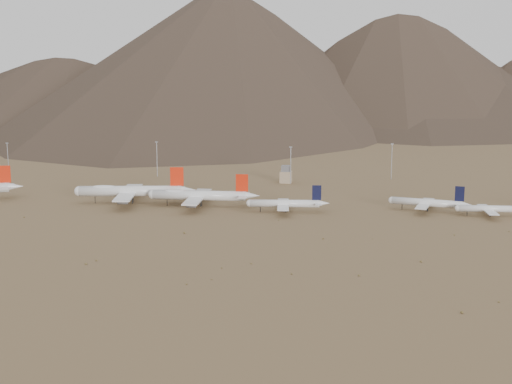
# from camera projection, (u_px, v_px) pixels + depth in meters

# --- Properties ---
(ground) EXTENTS (3000.00, 3000.00, 0.00)m
(ground) POSITION_uv_depth(u_px,v_px,m) (208.00, 219.00, 378.72)
(ground) COLOR #93744C
(ground) RESTS_ON ground
(mountain_ridge) EXTENTS (4400.00, 1000.00, 300.00)m
(mountain_ridge) POSITION_uv_depth(u_px,v_px,m) (313.00, 22.00, 1228.61)
(mountain_ridge) COLOR #4C392D
(mountain_ridge) RESTS_ON ground
(widebody_centre) EXTENTS (71.39, 55.66, 21.34)m
(widebody_centre) POSITION_uv_depth(u_px,v_px,m) (131.00, 191.00, 419.23)
(widebody_centre) COLOR white
(widebody_centre) RESTS_ON ground
(widebody_east) EXTENTS (64.88, 49.78, 19.26)m
(widebody_east) POSITION_uv_depth(u_px,v_px,m) (200.00, 195.00, 409.30)
(widebody_east) COLOR white
(widebody_east) RESTS_ON ground
(narrowbody_a) EXTENTS (46.23, 33.39, 15.27)m
(narrowbody_a) POSITION_uv_depth(u_px,v_px,m) (287.00, 203.00, 394.13)
(narrowbody_a) COLOR white
(narrowbody_a) RESTS_ON ground
(narrowbody_b) EXTENTS (45.40, 33.42, 15.24)m
(narrowbody_b) POSITION_uv_depth(u_px,v_px,m) (429.00, 203.00, 396.21)
(narrowbody_b) COLOR white
(narrowbody_b) RESTS_ON ground
(narrowbody_c) EXTENTS (39.53, 28.43, 13.04)m
(narrowbody_c) POSITION_uv_depth(u_px,v_px,m) (491.00, 209.00, 383.63)
(narrowbody_c) COLOR white
(narrowbody_c) RESTS_ON ground
(control_tower) EXTENTS (8.00, 8.00, 12.00)m
(control_tower) POSITION_uv_depth(u_px,v_px,m) (286.00, 175.00, 490.57)
(control_tower) COLOR tan
(control_tower) RESTS_ON ground
(mast_far_west) EXTENTS (2.00, 0.60, 25.70)m
(mast_far_west) POSITION_uv_depth(u_px,v_px,m) (8.00, 159.00, 508.13)
(mast_far_west) COLOR gray
(mast_far_west) RESTS_ON ground
(mast_west) EXTENTS (2.00, 0.60, 25.70)m
(mast_west) POSITION_uv_depth(u_px,v_px,m) (157.00, 157.00, 515.68)
(mast_west) COLOR gray
(mast_west) RESTS_ON ground
(mast_centre) EXTENTS (2.00, 0.60, 25.70)m
(mast_centre) POSITION_uv_depth(u_px,v_px,m) (291.00, 163.00, 484.53)
(mast_centre) COLOR gray
(mast_centre) RESTS_ON ground
(mast_east) EXTENTS (2.00, 0.60, 25.70)m
(mast_east) POSITION_uv_depth(u_px,v_px,m) (392.00, 160.00, 503.42)
(mast_east) COLOR gray
(mast_east) RESTS_ON ground
(desert_scrub) EXTENTS (440.11, 172.74, 0.95)m
(desert_scrub) POSITION_uv_depth(u_px,v_px,m) (190.00, 267.00, 287.42)
(desert_scrub) COLOR brown
(desert_scrub) RESTS_ON ground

